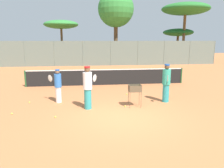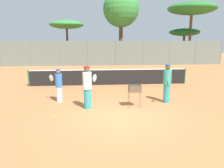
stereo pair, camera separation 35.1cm
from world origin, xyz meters
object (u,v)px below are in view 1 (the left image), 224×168
at_px(player_white_outfit, 166,83).
at_px(player_red_cap, 58,85).
at_px(player_yellow_shirt, 88,87).
at_px(parked_car, 112,57).
at_px(ball_cart, 135,90).
at_px(tennis_net, 107,77).

xyz_separation_m(player_white_outfit, player_red_cap, (-5.23, 0.57, -0.12)).
xyz_separation_m(player_white_outfit, player_yellow_shirt, (-3.81, -0.63, 0.01)).
relative_size(player_white_outfit, parked_car, 0.44).
relative_size(player_yellow_shirt, ball_cart, 1.86).
xyz_separation_m(player_white_outfit, ball_cart, (-1.69, -0.59, -0.19)).
height_order(player_red_cap, ball_cart, player_red_cap).
distance_m(tennis_net, player_yellow_shirt, 5.32).
relative_size(player_red_cap, parked_car, 0.39).
relative_size(player_yellow_shirt, parked_car, 0.45).
xyz_separation_m(ball_cart, parked_car, (1.58, 21.31, -0.12)).
distance_m(player_yellow_shirt, ball_cart, 2.13).
bearing_deg(ball_cart, player_yellow_shirt, -179.10).
bearing_deg(player_white_outfit, player_yellow_shirt, -64.44).
relative_size(ball_cart, parked_car, 0.24).
height_order(player_red_cap, parked_car, player_red_cap).
height_order(player_yellow_shirt, ball_cart, player_yellow_shirt).
distance_m(tennis_net, ball_cart, 5.16).
relative_size(tennis_net, parked_car, 2.55).
relative_size(tennis_net, player_white_outfit, 5.73).
distance_m(player_white_outfit, ball_cart, 1.80).
relative_size(player_white_outfit, player_yellow_shirt, 0.99).
xyz_separation_m(player_red_cap, parked_car, (5.13, 20.15, -0.18)).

